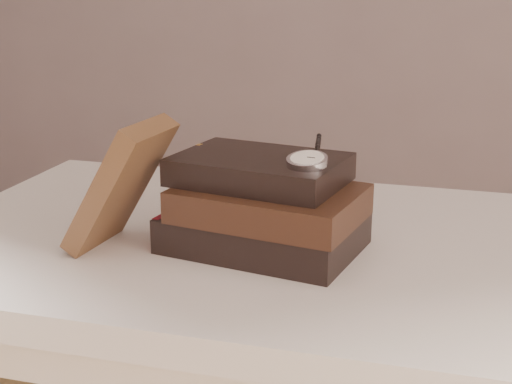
# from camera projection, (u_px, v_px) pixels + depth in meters

# --- Properties ---
(table) EXTENTS (1.00, 0.60, 0.75)m
(table) POSITION_uv_depth(u_px,v_px,m) (288.00, 300.00, 1.03)
(table) COLOR beige
(table) RESTS_ON ground
(book_stack) EXTENTS (0.27, 0.21, 0.12)m
(book_stack) POSITION_uv_depth(u_px,v_px,m) (264.00, 207.00, 0.95)
(book_stack) COLOR black
(book_stack) RESTS_ON table
(journal) EXTENTS (0.13, 0.12, 0.17)m
(journal) POSITION_uv_depth(u_px,v_px,m) (121.00, 185.00, 0.95)
(journal) COLOR #422919
(journal) RESTS_ON table
(pocket_watch) EXTENTS (0.06, 0.15, 0.02)m
(pocket_watch) POSITION_uv_depth(u_px,v_px,m) (308.00, 159.00, 0.90)
(pocket_watch) COLOR silver
(pocket_watch) RESTS_ON book_stack
(eyeglasses) EXTENTS (0.12, 0.13, 0.05)m
(eyeglasses) POSITION_uv_depth(u_px,v_px,m) (234.00, 175.00, 1.06)
(eyeglasses) COLOR silver
(eyeglasses) RESTS_ON book_stack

